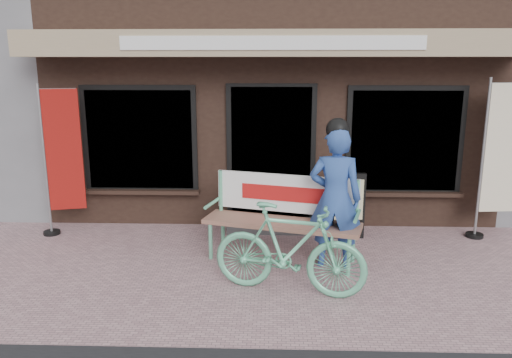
{
  "coord_description": "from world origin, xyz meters",
  "views": [
    {
      "loc": [
        0.02,
        -5.49,
        2.51
      ],
      "look_at": [
        -0.19,
        0.7,
        1.05
      ],
      "focal_mm": 35.0,
      "sensor_mm": 36.0,
      "label": 1
    }
  ],
  "objects_px": {
    "bicycle": "(289,249)",
    "menu_stand": "(348,205)",
    "person": "(335,195)",
    "nobori_red": "(61,158)",
    "bench": "(284,211)",
    "nobori_cream": "(499,157)"
  },
  "relations": [
    {
      "from": "bench",
      "to": "bicycle",
      "type": "xyz_separation_m",
      "value": [
        0.04,
        -1.03,
        -0.12
      ]
    },
    {
      "from": "person",
      "to": "nobori_red",
      "type": "relative_size",
      "value": 0.84
    },
    {
      "from": "bicycle",
      "to": "nobori_cream",
      "type": "bearing_deg",
      "value": -43.05
    },
    {
      "from": "nobori_cream",
      "to": "nobori_red",
      "type": "bearing_deg",
      "value": 175.74
    },
    {
      "from": "bench",
      "to": "nobori_cream",
      "type": "distance_m",
      "value": 3.23
    },
    {
      "from": "person",
      "to": "nobori_cream",
      "type": "height_order",
      "value": "nobori_cream"
    },
    {
      "from": "person",
      "to": "bicycle",
      "type": "bearing_deg",
      "value": -116.04
    },
    {
      "from": "bench",
      "to": "menu_stand",
      "type": "distance_m",
      "value": 1.23
    },
    {
      "from": "bicycle",
      "to": "menu_stand",
      "type": "relative_size",
      "value": 1.77
    },
    {
      "from": "menu_stand",
      "to": "person",
      "type": "bearing_deg",
      "value": -109.95
    },
    {
      "from": "bench",
      "to": "nobori_cream",
      "type": "relative_size",
      "value": 0.9
    },
    {
      "from": "bench",
      "to": "person",
      "type": "relative_size",
      "value": 1.11
    },
    {
      "from": "bicycle",
      "to": "menu_stand",
      "type": "bearing_deg",
      "value": -12.06
    },
    {
      "from": "bicycle",
      "to": "nobori_red",
      "type": "distance_m",
      "value": 3.81
    },
    {
      "from": "bench",
      "to": "nobori_red",
      "type": "bearing_deg",
      "value": -179.1
    },
    {
      "from": "bicycle",
      "to": "menu_stand",
      "type": "height_order",
      "value": "bicycle"
    },
    {
      "from": "bicycle",
      "to": "nobori_red",
      "type": "xyz_separation_m",
      "value": [
        -3.26,
        1.87,
        0.63
      ]
    },
    {
      "from": "bicycle",
      "to": "menu_stand",
      "type": "xyz_separation_m",
      "value": [
        0.9,
        1.8,
        -0.02
      ]
    },
    {
      "from": "bicycle",
      "to": "nobori_cream",
      "type": "distance_m",
      "value": 3.64
    },
    {
      "from": "bicycle",
      "to": "bench",
      "type": "bearing_deg",
      "value": 16.86
    },
    {
      "from": "menu_stand",
      "to": "nobori_red",
      "type": "bearing_deg",
      "value": 176.55
    },
    {
      "from": "person",
      "to": "nobori_cream",
      "type": "bearing_deg",
      "value": 35.91
    }
  ]
}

